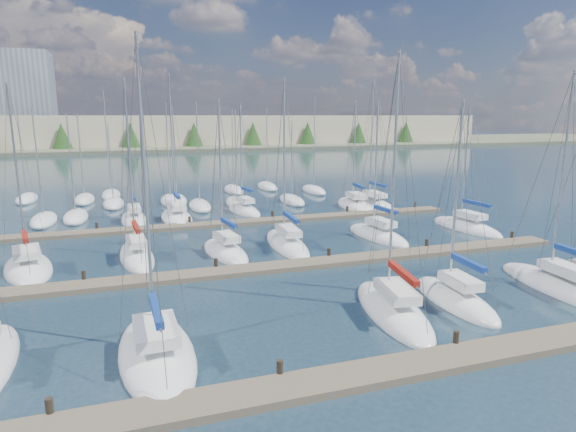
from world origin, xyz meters
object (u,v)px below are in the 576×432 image
object	(u,v)px
sailboat_i	(137,256)
sailboat_o	(177,217)
sailboat_e	(455,299)
sailboat_q	(355,205)
sailboat_p	(244,210)
sailboat_r	(373,204)
sailboat_f	(560,287)
sailboat_k	(287,244)
sailboat_m	(466,227)
sailboat_c	(157,353)
sailboat_l	(378,235)
sailboat_h	(28,268)
sailboat_j	(225,251)
sailboat_d	(393,310)
sailboat_n	(134,219)

from	to	relation	value
sailboat_i	sailboat_o	bearing A→B (deg)	68.15
sailboat_e	sailboat_q	distance (m)	28.08
sailboat_p	sailboat_r	distance (m)	14.76
sailboat_f	sailboat_o	world-z (taller)	sailboat_o
sailboat_i	sailboat_r	xyz separation A→B (m)	(25.88, 13.28, -0.01)
sailboat_r	sailboat_o	bearing A→B (deg)	-177.99
sailboat_k	sailboat_f	bearing A→B (deg)	-47.08
sailboat_m	sailboat_i	size ratio (longest dim) A/B	0.87
sailboat_c	sailboat_l	xyz separation A→B (m)	(18.78, 15.20, -0.00)
sailboat_e	sailboat_m	size ratio (longest dim) A/B	1.01
sailboat_h	sailboat_m	bearing A→B (deg)	-10.73
sailboat_q	sailboat_j	world-z (taller)	sailboat_q
sailboat_c	sailboat_p	size ratio (longest dim) A/B	1.16
sailboat_j	sailboat_m	bearing A→B (deg)	-5.87
sailboat_o	sailboat_e	bearing A→B (deg)	-67.32
sailboat_i	sailboat_p	bearing A→B (deg)	47.30
sailboat_r	sailboat_q	bearing A→B (deg)	-174.34
sailboat_c	sailboat_i	world-z (taller)	sailboat_c
sailboat_f	sailboat_l	distance (m)	14.97
sailboat_o	sailboat_d	bearing A→B (deg)	-74.91
sailboat_k	sailboat_o	bearing A→B (deg)	121.76
sailboat_p	sailboat_l	world-z (taller)	sailboat_p
sailboat_r	sailboat_d	bearing A→B (deg)	-115.98
sailboat_n	sailboat_c	world-z (taller)	sailboat_n
sailboat_e	sailboat_j	world-z (taller)	sailboat_j
sailboat_l	sailboat_d	bearing A→B (deg)	-121.87
sailboat_c	sailboat_l	world-z (taller)	sailboat_c
sailboat_d	sailboat_q	distance (m)	29.58
sailboat_m	sailboat_r	size ratio (longest dim) A/B	0.77
sailboat_n	sailboat_o	distance (m)	4.00
sailboat_d	sailboat_m	distance (m)	21.59
sailboat_d	sailboat_j	distance (m)	14.76
sailboat_c	sailboat_r	size ratio (longest dim) A/B	0.93
sailboat_p	sailboat_o	bearing A→B (deg)	-177.13
sailboat_q	sailboat_n	bearing A→B (deg)	-171.42
sailboat_c	sailboat_f	xyz separation A→B (m)	(22.82, 0.79, 0.00)
sailboat_i	sailboat_o	xyz separation A→B (m)	(4.00, 12.59, -0.00)
sailboat_q	sailboat_h	bearing A→B (deg)	-147.48
sailboat_p	sailboat_j	distance (m)	15.66
sailboat_j	sailboat_q	bearing A→B (deg)	30.14
sailboat_k	sailboat_p	world-z (taller)	sailboat_k
sailboat_r	sailboat_m	bearing A→B (deg)	-79.36
sailboat_p	sailboat_q	distance (m)	12.44
sailboat_l	sailboat_o	distance (m)	19.79
sailboat_f	sailboat_l	xyz separation A→B (m)	(-4.04, 14.41, -0.00)
sailboat_j	sailboat_r	bearing A→B (deg)	27.09
sailboat_h	sailboat_o	xyz separation A→B (m)	(10.82, 13.24, 0.01)
sailboat_r	sailboat_l	bearing A→B (deg)	-116.25
sailboat_e	sailboat_i	distance (m)	21.54
sailboat_e	sailboat_j	xyz separation A→B (m)	(-10.08, 13.22, -0.00)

